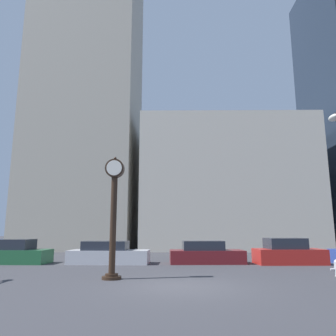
{
  "coord_description": "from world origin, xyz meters",
  "views": [
    {
      "loc": [
        -0.28,
        -11.97,
        1.92
      ],
      "look_at": [
        -0.52,
        10.8,
        6.27
      ],
      "focal_mm": 35.0,
      "sensor_mm": 36.0,
      "label": 1
    }
  ],
  "objects_px": {
    "street_clock": "(114,210)",
    "car_maroon": "(206,254)",
    "car_silver": "(108,254)",
    "car_green": "(15,253)",
    "car_red": "(288,253)"
  },
  "relations": [
    {
      "from": "car_red",
      "to": "car_silver",
      "type": "bearing_deg",
      "value": 177.12
    },
    {
      "from": "street_clock",
      "to": "car_green",
      "type": "distance_m",
      "value": 9.54
    },
    {
      "from": "car_silver",
      "to": "car_red",
      "type": "xyz_separation_m",
      "value": [
        10.53,
        -0.16,
        0.07
      ]
    },
    {
      "from": "street_clock",
      "to": "car_green",
      "type": "xyz_separation_m",
      "value": [
        -6.86,
        6.26,
        -2.16
      ]
    },
    {
      "from": "car_silver",
      "to": "car_green",
      "type": "bearing_deg",
      "value": -177.96
    },
    {
      "from": "street_clock",
      "to": "car_maroon",
      "type": "distance_m",
      "value": 8.09
    },
    {
      "from": "street_clock",
      "to": "car_maroon",
      "type": "xyz_separation_m",
      "value": [
        4.44,
        6.39,
        -2.2
      ]
    },
    {
      "from": "street_clock",
      "to": "car_green",
      "type": "bearing_deg",
      "value": 137.62
    },
    {
      "from": "car_green",
      "to": "car_maroon",
      "type": "relative_size",
      "value": 0.88
    },
    {
      "from": "street_clock",
      "to": "car_maroon",
      "type": "bearing_deg",
      "value": 55.23
    },
    {
      "from": "car_green",
      "to": "car_red",
      "type": "bearing_deg",
      "value": 0.92
    },
    {
      "from": "street_clock",
      "to": "car_maroon",
      "type": "relative_size",
      "value": 1.14
    },
    {
      "from": "car_red",
      "to": "car_green",
      "type": "bearing_deg",
      "value": 177.41
    },
    {
      "from": "car_silver",
      "to": "car_maroon",
      "type": "relative_size",
      "value": 1.07
    },
    {
      "from": "car_silver",
      "to": "car_maroon",
      "type": "height_order",
      "value": "car_maroon"
    }
  ]
}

